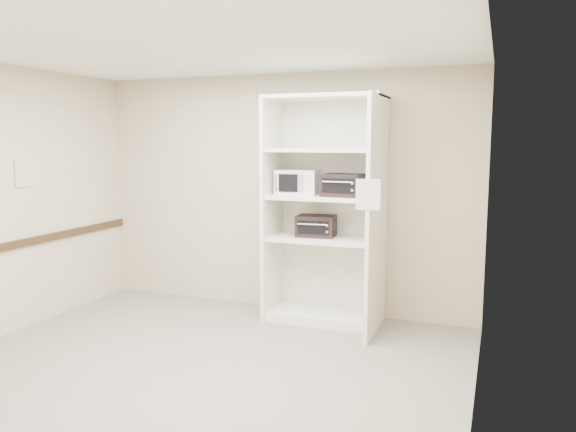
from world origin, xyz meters
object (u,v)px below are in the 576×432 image
(microwave, at_px, (297,182))
(toaster_oven_upper, at_px, (343,185))
(toaster_oven_lower, at_px, (316,226))
(shelving_unit, at_px, (329,218))

(microwave, relative_size, toaster_oven_upper, 1.07)
(toaster_oven_upper, height_order, toaster_oven_lower, toaster_oven_upper)
(microwave, distance_m, toaster_oven_upper, 0.53)
(microwave, xyz_separation_m, toaster_oven_lower, (0.22, -0.02, -0.47))
(shelving_unit, bearing_deg, toaster_oven_lower, 169.03)
(microwave, bearing_deg, toaster_oven_upper, -14.71)
(toaster_oven_upper, bearing_deg, microwave, 175.53)
(microwave, xyz_separation_m, toaster_oven_upper, (0.53, -0.07, -0.01))
(shelving_unit, height_order, toaster_oven_upper, shelving_unit)
(shelving_unit, xyz_separation_m, toaster_oven_upper, (0.15, -0.02, 0.36))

